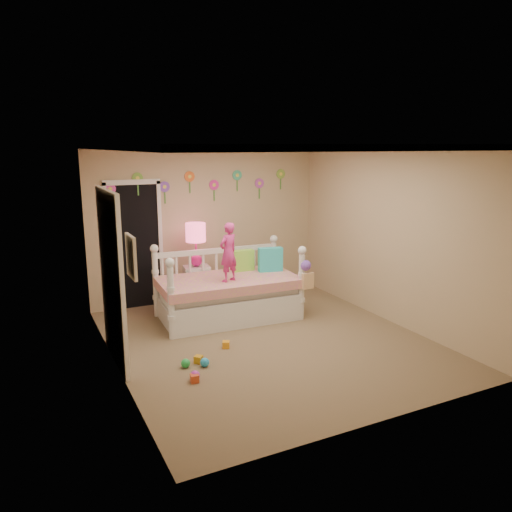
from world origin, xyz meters
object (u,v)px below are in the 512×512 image
daybed (228,282)px  table_lamp (196,238)px  child (228,252)px  nightstand (197,286)px

daybed → table_lamp: size_ratio=2.99×
child → table_lamp: (-0.18, 0.91, 0.07)m
daybed → child: size_ratio=2.42×
daybed → nightstand: daybed is taller
daybed → child: (-0.07, -0.19, 0.50)m
table_lamp → daybed: bearing=-71.3°
table_lamp → child: bearing=-79.1°
daybed → child: child is taller
child → nightstand: size_ratio=1.28×
daybed → nightstand: (-0.24, 0.72, -0.23)m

